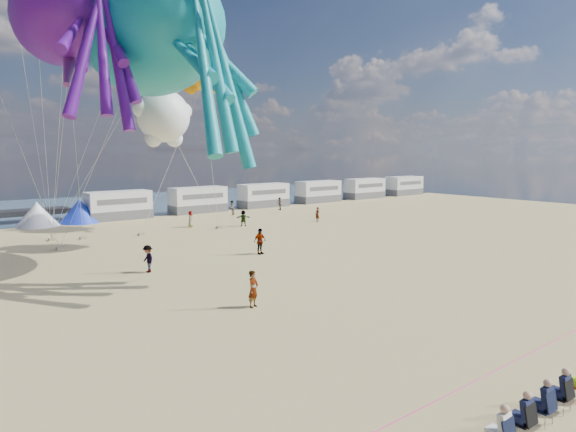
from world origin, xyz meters
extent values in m
plane|color=tan|center=(0.00, 0.00, 0.00)|extent=(120.00, 120.00, 0.00)
plane|color=#3C5C74|center=(0.00, 55.00, 0.02)|extent=(120.00, 120.00, 0.00)
cube|color=silver|center=(6.00, 40.00, 1.50)|extent=(6.60, 2.50, 3.00)
cube|color=silver|center=(15.50, 40.00, 1.50)|extent=(6.60, 2.50, 3.00)
cube|color=silver|center=(25.00, 40.00, 1.50)|extent=(6.60, 2.50, 3.00)
cube|color=silver|center=(34.50, 40.00, 1.50)|extent=(6.60, 2.50, 3.00)
cube|color=silver|center=(44.00, 40.00, 1.50)|extent=(6.60, 2.50, 3.00)
cube|color=silver|center=(53.50, 40.00, 1.50)|extent=(6.60, 2.50, 3.00)
cone|color=white|center=(-2.00, 40.00, 1.20)|extent=(4.00, 4.00, 2.40)
cone|color=#1933CC|center=(2.00, 40.00, 1.20)|extent=(4.00, 4.00, 2.40)
cylinder|color=#F2338C|center=(0.00, -5.00, 0.02)|extent=(34.00, 0.03, 0.03)
imported|color=tan|center=(-0.41, 5.86, 0.88)|extent=(0.76, 0.65, 1.75)
imported|color=#7F6659|center=(9.31, 30.26, 0.78)|extent=(0.66, 0.66, 1.55)
imported|color=#7F6659|center=(24.33, 35.78, 0.79)|extent=(0.78, 0.91, 1.59)
imported|color=#7F6659|center=(-1.42, 15.52, 0.83)|extent=(0.65, 0.83, 1.66)
imported|color=#7F6659|center=(7.01, 15.71, 0.93)|extent=(1.28, 0.85, 1.85)
imported|color=#7F6659|center=(13.59, 27.64, 0.78)|extent=(0.99, 0.75, 1.57)
imported|color=#7F6659|center=(21.27, 25.47, 0.75)|extent=(0.65, 1.45, 1.51)
imported|color=#7F6659|center=(17.30, 35.54, 0.83)|extent=(0.97, 0.88, 1.66)
cube|color=gray|center=(-3.61, 26.29, 0.11)|extent=(0.50, 0.35, 0.22)
cube|color=gray|center=(-0.86, 29.86, 0.11)|extent=(0.50, 0.35, 0.22)
cube|color=gray|center=(10.96, 27.80, 0.11)|extent=(0.50, 0.35, 0.22)
cube|color=gray|center=(3.71, 28.75, 0.11)|extent=(0.50, 0.35, 0.22)
cube|color=gray|center=(-3.05, 30.79, 0.11)|extent=(0.50, 0.35, 0.22)
camera|label=1|loc=(-13.78, -13.41, 7.37)|focal=32.00mm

